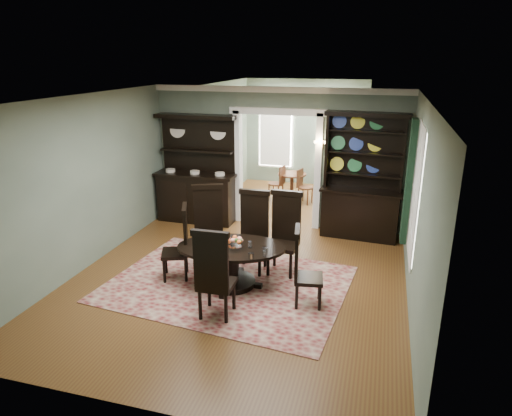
{
  "coord_description": "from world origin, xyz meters",
  "views": [
    {
      "loc": [
        2.17,
        -6.48,
        3.61
      ],
      "look_at": [
        0.19,
        0.6,
        1.14
      ],
      "focal_mm": 32.0,
      "sensor_mm": 36.0,
      "label": 1
    }
  ],
  "objects_px": {
    "dining_table": "(232,258)",
    "sideboard": "(197,185)",
    "welsh_dresser": "(362,193)",
    "parlor_table": "(292,182)"
  },
  "relations": [
    {
      "from": "dining_table",
      "to": "parlor_table",
      "type": "height_order",
      "value": "dining_table"
    },
    {
      "from": "sideboard",
      "to": "dining_table",
      "type": "bearing_deg",
      "value": -57.56
    },
    {
      "from": "sideboard",
      "to": "welsh_dresser",
      "type": "relative_size",
      "value": 0.93
    },
    {
      "from": "dining_table",
      "to": "welsh_dresser",
      "type": "height_order",
      "value": "welsh_dresser"
    },
    {
      "from": "sideboard",
      "to": "welsh_dresser",
      "type": "distance_m",
      "value": 3.64
    },
    {
      "from": "dining_table",
      "to": "sideboard",
      "type": "height_order",
      "value": "sideboard"
    },
    {
      "from": "welsh_dresser",
      "to": "parlor_table",
      "type": "distance_m",
      "value": 2.92
    },
    {
      "from": "welsh_dresser",
      "to": "parlor_table",
      "type": "bearing_deg",
      "value": 135.2
    },
    {
      "from": "dining_table",
      "to": "welsh_dresser",
      "type": "bearing_deg",
      "value": 45.01
    },
    {
      "from": "parlor_table",
      "to": "dining_table",
      "type": "bearing_deg",
      "value": -89.95
    }
  ]
}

